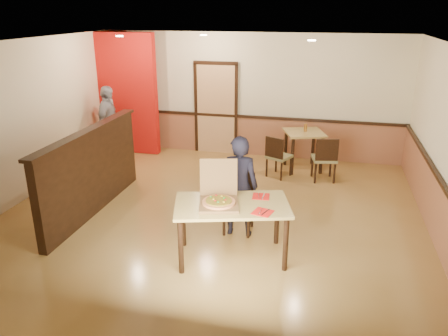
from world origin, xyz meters
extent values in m
plane|color=#AE8543|center=(0.00, 0.00, 0.00)|extent=(7.00, 7.00, 0.00)
plane|color=black|center=(0.00, 0.00, 2.80)|extent=(7.00, 7.00, 0.00)
plane|color=#F0E7BC|center=(0.00, 3.50, 1.40)|extent=(7.00, 0.00, 7.00)
plane|color=#F0E7BC|center=(-3.50, 0.00, 1.40)|extent=(0.00, 7.00, 7.00)
cube|color=#9A5D3D|center=(0.00, 3.47, 0.45)|extent=(7.00, 0.04, 0.90)
cube|color=black|center=(0.00, 3.45, 0.92)|extent=(7.00, 0.06, 0.06)
cube|color=#9A5D3D|center=(3.47, 0.00, 0.45)|extent=(0.04, 7.00, 0.90)
cube|color=black|center=(3.45, 0.00, 0.92)|extent=(0.06, 7.00, 0.06)
cube|color=tan|center=(-0.80, 3.46, 1.05)|extent=(0.90, 0.06, 2.10)
cube|color=black|center=(-2.00, -0.20, 0.70)|extent=(0.14, 3.00, 1.40)
cube|color=black|center=(-2.00, -0.20, 1.42)|extent=(0.20, 3.10, 0.05)
cube|color=#B8120D|center=(-2.90, 3.00, 1.40)|extent=(1.60, 0.20, 2.78)
cylinder|color=beige|center=(-2.30, 1.80, 2.78)|extent=(0.14, 0.14, 0.02)
cylinder|color=beige|center=(-0.80, 2.50, 2.78)|extent=(0.14, 0.14, 0.02)
cylinder|color=beige|center=(1.40, 1.50, 2.78)|extent=(0.14, 0.14, 0.02)
cube|color=tan|center=(0.61, -1.10, 0.80)|extent=(1.71, 1.27, 0.04)
cylinder|color=black|center=(0.05, -1.64, 0.39)|extent=(0.07, 0.07, 0.78)
cylinder|color=black|center=(-0.15, -0.95, 0.39)|extent=(0.07, 0.07, 0.78)
cylinder|color=black|center=(1.37, -1.25, 0.39)|extent=(0.07, 0.07, 0.78)
cylinder|color=black|center=(1.17, -0.57, 0.39)|extent=(0.07, 0.07, 0.78)
cube|color=olive|center=(0.54, -0.33, 0.45)|extent=(0.46, 0.46, 0.06)
cube|color=black|center=(0.54, -0.13, 0.70)|extent=(0.43, 0.05, 0.43)
cylinder|color=black|center=(0.36, -0.52, 0.20)|extent=(0.04, 0.04, 0.39)
cylinder|color=black|center=(0.35, -0.15, 0.20)|extent=(0.04, 0.04, 0.39)
cylinder|color=black|center=(0.73, -0.52, 0.20)|extent=(0.04, 0.04, 0.39)
cylinder|color=black|center=(0.73, -0.14, 0.20)|extent=(0.04, 0.04, 0.39)
cube|color=olive|center=(0.87, 2.19, 0.43)|extent=(0.57, 0.57, 0.06)
cube|color=black|center=(0.78, 2.01, 0.66)|extent=(0.39, 0.21, 0.41)
cylinder|color=black|center=(1.10, 2.27, 0.19)|extent=(0.04, 0.04, 0.37)
cylinder|color=black|center=(0.95, 1.95, 0.19)|extent=(0.04, 0.04, 0.37)
cylinder|color=black|center=(0.78, 2.43, 0.19)|extent=(0.04, 0.04, 0.37)
cylinder|color=black|center=(0.63, 2.11, 0.19)|extent=(0.04, 0.04, 0.37)
cube|color=olive|center=(1.77, 2.19, 0.46)|extent=(0.55, 0.55, 0.06)
cube|color=black|center=(1.81, 1.99, 0.71)|extent=(0.44, 0.13, 0.44)
cylinder|color=black|center=(1.91, 2.42, 0.20)|extent=(0.04, 0.04, 0.40)
cylinder|color=black|center=(1.99, 2.05, 0.20)|extent=(0.04, 0.04, 0.40)
cylinder|color=black|center=(1.54, 2.33, 0.20)|extent=(0.04, 0.04, 0.40)
cylinder|color=black|center=(1.62, 1.97, 0.20)|extent=(0.04, 0.04, 0.40)
cube|color=tan|center=(1.32, 2.74, 0.81)|extent=(0.99, 0.99, 0.04)
cylinder|color=black|center=(1.13, 2.35, 0.40)|extent=(0.07, 0.07, 0.79)
cylinder|color=black|center=(0.92, 2.93, 0.40)|extent=(0.07, 0.07, 0.79)
cylinder|color=black|center=(1.71, 2.55, 0.40)|extent=(0.07, 0.07, 0.79)
cylinder|color=black|center=(1.51, 3.13, 0.40)|extent=(0.07, 0.07, 0.79)
imported|color=black|center=(0.56, -0.41, 0.79)|extent=(0.60, 0.42, 1.58)
imported|color=#9899A0|center=(-3.00, 2.33, 0.85)|extent=(0.53, 1.04, 1.70)
cube|color=brown|center=(0.45, -1.20, 0.84)|extent=(0.63, 0.63, 0.04)
cube|color=brown|center=(0.38, -0.91, 1.11)|extent=(0.52, 0.22, 0.51)
cylinder|color=#EB9755|center=(0.45, -1.20, 0.87)|extent=(0.50, 0.50, 0.03)
cube|color=red|center=(1.05, -1.27, 0.82)|extent=(0.29, 0.29, 0.01)
cylinder|color=silver|center=(1.02, -1.27, 0.83)|extent=(0.06, 0.20, 0.01)
cube|color=silver|center=(1.08, -1.27, 0.83)|extent=(0.07, 0.21, 0.00)
cube|color=red|center=(0.95, -0.77, 0.82)|extent=(0.25, 0.25, 0.01)
cylinder|color=silver|center=(0.92, -0.77, 0.83)|extent=(0.03, 0.20, 0.01)
cube|color=silver|center=(0.98, -0.77, 0.83)|extent=(0.04, 0.21, 0.00)
cylinder|color=brown|center=(1.33, 2.79, 0.92)|extent=(0.07, 0.07, 0.16)
camera|label=1|loc=(1.77, -6.32, 3.31)|focal=35.00mm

